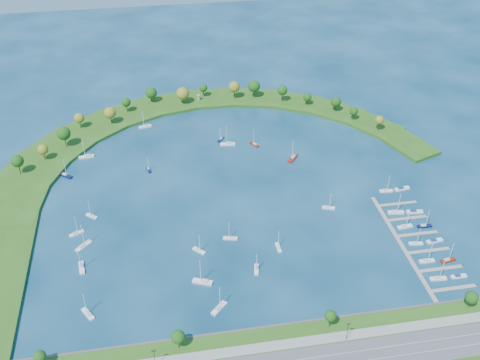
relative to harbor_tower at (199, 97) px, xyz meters
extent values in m
plane|color=#082C47|center=(7.38, -115.37, -4.18)|extent=(700.00, 700.00, 0.00)
cube|color=#474442|center=(7.38, -217.87, -3.28)|extent=(420.00, 1.20, 1.80)
cube|color=gray|center=(7.38, -228.37, -2.52)|extent=(420.00, 5.00, 0.12)
sphere|color=#164411|center=(-87.62, -222.37, 3.36)|extent=(5.20, 5.20, 5.20)
cylinder|color=#382314|center=(-32.62, -222.37, 0.05)|extent=(0.56, 0.56, 5.25)
sphere|color=#164411|center=(-32.62, -222.37, 3.87)|extent=(6.00, 6.00, 6.00)
cylinder|color=#382314|center=(32.38, -222.37, 0.22)|extent=(0.56, 0.56, 5.60)
sphere|color=#164411|center=(32.38, -222.37, 4.06)|extent=(5.20, 5.20, 5.20)
cylinder|color=#382314|center=(97.38, -222.37, -0.13)|extent=(0.56, 0.56, 4.90)
sphere|color=#164411|center=(97.38, -222.37, 3.52)|extent=(6.00, 6.00, 6.00)
cylinder|color=black|center=(-42.62, -230.37, 2.42)|extent=(0.24, 0.24, 10.00)
cylinder|color=black|center=(37.38, -230.37, 2.42)|extent=(0.24, 0.24, 10.00)
cube|color=#2C5316|center=(-119.37, -107.56, -3.18)|extent=(43.73, 48.72, 2.00)
cube|color=#2C5316|center=(-111.45, -77.80, -3.18)|extent=(50.23, 54.30, 2.00)
cube|color=#2C5316|center=(-96.65, -50.80, -3.18)|extent=(54.07, 56.09, 2.00)
cube|color=#2C5316|center=(-75.82, -28.11, -3.18)|extent=(55.20, 54.07, 2.00)
cube|color=#2C5316|center=(-50.18, -11.05, -3.18)|extent=(53.65, 48.47, 2.00)
cube|color=#2C5316|center=(-21.21, -0.61, -3.18)|extent=(49.62, 39.75, 2.00)
cube|color=#2C5316|center=(9.41, 2.61, -3.18)|extent=(44.32, 29.96, 2.00)
cube|color=#2C5316|center=(39.92, -1.58, -3.18)|extent=(49.49, 38.05, 2.00)
cube|color=#2C5316|center=(68.55, -12.93, -3.18)|extent=(51.13, 44.12, 2.00)
cube|color=#2C5316|center=(93.63, -30.80, -3.18)|extent=(49.19, 47.96, 2.00)
cube|color=#2C5316|center=(113.73, -54.13, -3.18)|extent=(43.90, 49.49, 2.00)
cube|color=#2C5316|center=(127.66, -81.60, -3.18)|extent=(35.67, 48.74, 2.00)
cylinder|color=#382314|center=(-116.71, -78.55, 1.58)|extent=(0.56, 0.56, 7.52)
sphere|color=#164411|center=(-116.71, -78.55, 6.83)|extent=(7.44, 7.44, 7.44)
cylinder|color=#382314|center=(-103.88, -65.37, 0.94)|extent=(0.56, 0.56, 6.24)
sphere|color=olive|center=(-103.88, -65.37, 5.42)|extent=(6.76, 6.76, 6.76)
cylinder|color=#382314|center=(-91.99, -51.41, 1.92)|extent=(0.56, 0.56, 8.19)
sphere|color=#164411|center=(-91.99, -51.41, 7.76)|extent=(8.75, 8.75, 8.75)
cylinder|color=#382314|center=(-84.23, -27.94, 0.94)|extent=(0.56, 0.56, 6.23)
sphere|color=olive|center=(-84.23, -27.94, 5.43)|extent=(6.88, 6.88, 6.88)
cylinder|color=#382314|center=(-63.65, -25.57, 1.25)|extent=(0.56, 0.56, 6.86)
sphere|color=olive|center=(-63.65, -25.57, 6.30)|extent=(8.13, 8.13, 8.13)
cylinder|color=#382314|center=(-52.69, -10.14, 1.07)|extent=(0.56, 0.56, 6.49)
sphere|color=#164411|center=(-52.69, -10.14, 5.60)|extent=(6.47, 6.47, 6.47)
cylinder|color=#382314|center=(-34.54, 2.35, 0.79)|extent=(0.56, 0.56, 5.94)
sphere|color=#164411|center=(-34.54, 2.35, 5.45)|extent=(8.43, 8.43, 8.43)
cylinder|color=#382314|center=(-11.87, -3.77, 1.00)|extent=(0.56, 0.56, 6.35)
sphere|color=olive|center=(-11.87, -3.77, 6.06)|extent=(9.42, 9.42, 9.42)
cylinder|color=#382314|center=(4.22, 5.01, 0.78)|extent=(0.56, 0.56, 5.91)
sphere|color=#164411|center=(4.22, 5.01, 4.95)|extent=(6.08, 6.08, 6.08)
cylinder|color=#382314|center=(26.59, -1.98, 1.79)|extent=(0.56, 0.56, 7.94)
sphere|color=olive|center=(26.59, -1.98, 7.42)|extent=(8.25, 8.25, 8.25)
cylinder|color=#382314|center=(41.42, -2.92, 1.60)|extent=(0.56, 0.56, 7.55)
sphere|color=#164411|center=(41.42, -2.92, 7.17)|extent=(8.97, 8.97, 8.97)
cylinder|color=#382314|center=(60.67, -13.01, 1.67)|extent=(0.56, 0.56, 7.70)
sphere|color=#164411|center=(60.67, -13.01, 6.97)|extent=(7.26, 7.26, 7.26)
cylinder|color=#382314|center=(77.50, -21.19, 0.32)|extent=(0.56, 0.56, 4.99)
sphere|color=#164411|center=(77.50, -21.19, 4.06)|extent=(6.25, 6.25, 6.25)
cylinder|color=#382314|center=(94.89, -34.28, 0.89)|extent=(0.56, 0.56, 6.14)
sphere|color=#164411|center=(94.89, -34.28, 5.44)|extent=(7.39, 7.39, 7.39)
cylinder|color=#382314|center=(103.20, -48.70, 0.68)|extent=(0.56, 0.56, 5.72)
sphere|color=#164411|center=(103.20, -48.70, 4.74)|extent=(5.98, 5.98, 5.98)
cylinder|color=#382314|center=(115.34, -65.34, 1.14)|extent=(0.56, 0.56, 6.63)
sphere|color=olive|center=(115.34, -65.34, 5.68)|extent=(6.13, 6.13, 6.13)
cylinder|color=gray|center=(0.00, 0.00, -0.20)|extent=(2.20, 2.20, 3.95)
cylinder|color=gray|center=(0.00, 0.00, 1.92)|extent=(2.60, 2.60, 0.30)
cube|color=gray|center=(85.38, -176.37, -3.83)|extent=(2.20, 82.00, 0.40)
cube|color=gray|center=(97.48, -209.37, -3.83)|extent=(22.00, 2.00, 0.40)
cylinder|color=#382314|center=(108.38, -209.37, -3.58)|extent=(0.36, 0.36, 1.60)
cube|color=gray|center=(97.48, -196.17, -3.83)|extent=(22.00, 2.00, 0.40)
cylinder|color=#382314|center=(108.38, -196.17, -3.58)|extent=(0.36, 0.36, 1.60)
cube|color=gray|center=(97.48, -182.97, -3.83)|extent=(22.00, 2.00, 0.40)
cylinder|color=#382314|center=(108.38, -182.97, -3.58)|extent=(0.36, 0.36, 1.60)
cube|color=gray|center=(97.48, -169.77, -3.83)|extent=(22.00, 2.00, 0.40)
cylinder|color=#382314|center=(108.38, -169.77, -3.58)|extent=(0.36, 0.36, 1.60)
cube|color=gray|center=(97.48, -156.57, -3.83)|extent=(22.00, 2.00, 0.40)
cylinder|color=#382314|center=(108.38, -156.57, -3.58)|extent=(0.36, 0.36, 1.60)
cube|color=gray|center=(97.48, -143.37, -3.83)|extent=(22.00, 2.00, 0.40)
cylinder|color=#382314|center=(108.38, -143.37, -3.58)|extent=(0.36, 0.36, 1.60)
cube|color=white|center=(-78.84, -63.71, -3.61)|extent=(9.71, 3.75, 1.14)
cube|color=#BABABE|center=(-77.90, -63.60, -2.64)|extent=(3.51, 2.23, 0.79)
cylinder|color=silver|center=(-79.59, -63.80, 3.34)|extent=(0.32, 0.32, 12.77)
cube|color=#0A1241|center=(-40.39, -85.16, -3.78)|extent=(3.36, 6.89, 0.80)
cube|color=#BABABE|center=(-40.55, -84.52, -3.10)|extent=(1.81, 2.56, 0.56)
cylinder|color=silver|center=(-40.27, -85.68, 1.10)|extent=(0.32, 0.32, 8.96)
cube|color=white|center=(-79.96, -139.24, -3.71)|extent=(7.91, 5.57, 0.93)
cube|color=#BABABE|center=(-80.65, -139.60, -2.92)|extent=(3.12, 2.62, 0.65)
cylinder|color=silver|center=(-79.41, -138.94, 2.02)|extent=(0.32, 0.32, 10.52)
cube|color=white|center=(-18.56, -185.49, -3.60)|extent=(9.97, 6.16, 1.16)
cube|color=#BABABE|center=(-17.67, -185.86, -2.61)|extent=(3.85, 3.03, 0.81)
cylinder|color=silver|center=(-19.28, -185.20, 3.50)|extent=(0.32, 0.32, 13.04)
cube|color=maroon|center=(50.14, -87.80, -3.58)|extent=(8.34, 9.54, 1.19)
cube|color=#BABABE|center=(50.75, -87.02, -2.57)|extent=(3.69, 3.94, 0.84)
cylinder|color=silver|center=(49.65, -88.43, 3.73)|extent=(0.32, 0.32, 13.44)
cube|color=white|center=(-75.80, -166.02, -3.66)|extent=(3.55, 8.95, 1.04)
cube|color=#BABABE|center=(-75.91, -165.16, -2.77)|extent=(2.09, 3.24, 0.73)
cylinder|color=silver|center=(-75.71, -166.71, 2.74)|extent=(0.32, 0.32, 11.75)
cube|color=white|center=(-17.79, -163.41, -3.73)|extent=(6.60, 6.85, 0.89)
cube|color=#BABABE|center=(-18.30, -162.87, -2.97)|extent=(2.84, 2.89, 0.62)
cylinder|color=silver|center=(-17.39, -163.84, 1.73)|extent=(0.32, 0.32, 10.03)
cube|color=#0A1241|center=(8.42, -57.01, -3.78)|extent=(5.35, 6.45, 0.79)
cube|color=#BABABE|center=(8.80, -56.48, -3.11)|extent=(2.40, 2.63, 0.55)
cylinder|color=silver|center=(8.11, -57.44, 1.07)|extent=(0.32, 0.32, 8.92)
cube|color=maroon|center=(29.36, -66.91, -3.71)|extent=(5.75, 7.93, 0.94)
cube|color=#BABABE|center=(29.74, -67.59, -2.90)|extent=(2.69, 3.15, 0.66)
cylinder|color=silver|center=(29.05, -66.36, 2.07)|extent=(0.32, 0.32, 10.61)
cube|color=white|center=(-75.70, -150.15, -3.61)|extent=(8.56, 8.67, 1.14)
cube|color=#BABABE|center=(-76.37, -150.83, -2.64)|extent=(3.66, 3.69, 0.80)
cylinder|color=silver|center=(-75.17, -149.60, 3.39)|extent=(0.32, 0.32, 12.85)
cube|color=white|center=(-0.70, -156.66, -3.73)|extent=(7.71, 3.70, 0.89)
cube|color=#BABABE|center=(0.02, -156.83, -2.97)|extent=(2.86, 2.00, 0.62)
cylinder|color=silver|center=(-1.28, -156.53, 1.73)|extent=(0.32, 0.32, 10.03)
cube|color=white|center=(-13.03, -203.09, -3.63)|extent=(8.29, 8.34, 1.10)
cube|color=#BABABE|center=(-13.68, -203.74, -2.69)|extent=(3.54, 3.55, 0.77)
cylinder|color=silver|center=(-12.51, -202.56, 3.13)|extent=(0.32, 0.32, 12.40)
cube|color=white|center=(-72.86, -125.62, -3.75)|extent=(6.79, 6.10, 0.86)
cube|color=#BABABE|center=(-72.31, -126.07, -3.02)|extent=(2.82, 2.68, 0.60)
cylinder|color=silver|center=(-73.30, -125.25, 1.51)|extent=(0.32, 0.32, 9.66)
cube|color=white|center=(8.36, -181.53, -3.74)|extent=(3.58, 7.61, 0.88)
cube|color=#BABABE|center=(8.52, -180.82, -2.99)|extent=(1.95, 2.82, 0.62)
cylinder|color=silver|center=(8.23, -182.11, 1.66)|extent=(0.32, 0.32, 9.91)
cube|color=white|center=(-40.88, -31.00, -3.65)|extent=(9.07, 4.71, 1.05)
cube|color=#BABABE|center=(-40.04, -30.76, -2.76)|extent=(3.41, 2.47, 0.73)
cylinder|color=silver|center=(-41.55, -31.19, 2.77)|extent=(0.32, 0.32, 11.79)
cube|color=white|center=(-71.24, -196.47, -3.66)|extent=(6.50, 8.57, 1.03)
cube|color=#BABABE|center=(-70.79, -197.21, -2.79)|extent=(2.99, 3.43, 0.72)
cylinder|color=silver|center=(-71.59, -195.89, 2.63)|extent=(0.32, 0.32, 11.56)
cube|color=white|center=(57.49, -140.39, -3.75)|extent=(7.46, 4.01, 0.86)
cube|color=#BABABE|center=(56.80, -140.18, -3.01)|extent=(2.82, 2.08, 0.60)
cylinder|color=silver|center=(58.04, -140.56, 1.54)|extent=(0.32, 0.32, 9.70)
cube|color=white|center=(22.49, -167.80, -3.75)|extent=(2.06, 7.22, 0.86)
cube|color=#BABABE|center=(22.50, -168.53, -3.01)|extent=(1.43, 2.53, 0.61)
cylinder|color=silver|center=(22.49, -167.23, 1.55)|extent=(0.32, 0.32, 9.73)
cube|color=#0A1241|center=(-89.95, -83.39, -3.66)|extent=(8.20, 7.25, 1.03)
cube|color=#BABABE|center=(-90.62, -82.85, -2.79)|extent=(3.40, 3.20, 0.72)
cylinder|color=silver|center=(-89.41, -83.82, 2.65)|extent=(0.32, 0.32, 11.60)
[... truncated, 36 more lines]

